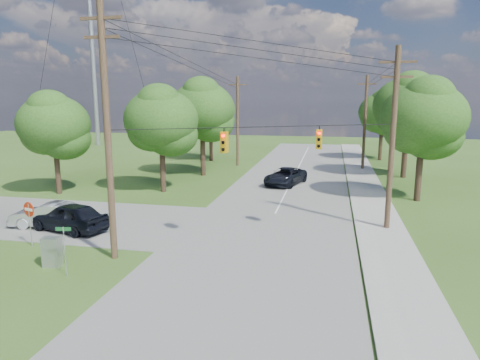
% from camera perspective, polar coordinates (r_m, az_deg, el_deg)
% --- Properties ---
extents(ground, '(140.00, 140.00, 0.00)m').
position_cam_1_polar(ground, '(19.96, -4.97, -11.70)').
color(ground, '#37531B').
rests_on(ground, ground).
extents(main_road, '(10.00, 100.00, 0.03)m').
position_cam_1_polar(main_road, '(24.11, 3.14, -7.60)').
color(main_road, gray).
rests_on(main_road, ground).
extents(sidewalk_east, '(2.60, 100.00, 0.12)m').
position_cam_1_polar(sidewalk_east, '(24.05, 19.28, -8.15)').
color(sidewalk_east, '#A8A69D').
rests_on(sidewalk_east, ground).
extents(pole_sw, '(2.00, 0.32, 12.00)m').
position_cam_1_polar(pole_sw, '(20.69, -17.28, 6.45)').
color(pole_sw, brown).
rests_on(pole_sw, ground).
extents(pole_ne, '(2.00, 0.32, 10.50)m').
position_cam_1_polar(pole_ne, '(25.91, 19.68, 5.42)').
color(pole_ne, brown).
rests_on(pole_ne, ground).
extents(pole_north_e, '(2.00, 0.32, 10.00)m').
position_cam_1_polar(pole_north_e, '(47.78, 16.31, 7.43)').
color(pole_north_e, brown).
rests_on(pole_north_e, ground).
extents(pole_north_w, '(2.00, 0.32, 10.00)m').
position_cam_1_polar(pole_north_w, '(48.81, -0.33, 7.92)').
color(pole_north_w, brown).
rests_on(pole_north_w, ground).
extents(power_lines, '(13.93, 29.62, 4.93)m').
position_cam_1_polar(power_lines, '(29.45, 4.41, 13.78)').
color(power_lines, black).
rests_on(power_lines, ground).
extents(traffic_signals, '(4.91, 3.27, 1.05)m').
position_cam_1_polar(traffic_signals, '(22.32, 4.47, 5.31)').
color(traffic_signals, '#C6920B').
rests_on(traffic_signals, ground).
extents(radio_mast, '(0.70, 0.70, 45.00)m').
position_cam_1_polar(radio_mast, '(75.31, -19.46, 21.67)').
color(radio_mast, '#989B9E').
rests_on(radio_mast, ground).
extents(tree_w_near, '(6.00, 6.00, 8.40)m').
position_cam_1_polar(tree_w_near, '(35.33, -10.48, 7.90)').
color(tree_w_near, '#432E21').
rests_on(tree_w_near, ground).
extents(tree_w_mid, '(6.40, 6.40, 9.22)m').
position_cam_1_polar(tree_w_mid, '(42.49, -5.07, 9.40)').
color(tree_w_mid, '#432E21').
rests_on(tree_w_mid, ground).
extents(tree_w_far, '(6.00, 6.00, 8.73)m').
position_cam_1_polar(tree_w_far, '(52.65, -3.93, 9.34)').
color(tree_w_far, '#432E21').
rests_on(tree_w_far, ground).
extents(tree_e_near, '(6.20, 6.20, 8.81)m').
position_cam_1_polar(tree_e_near, '(34.24, 23.25, 7.67)').
color(tree_e_near, '#432E21').
rests_on(tree_e_near, ground).
extents(tree_e_mid, '(6.60, 6.60, 9.64)m').
position_cam_1_polar(tree_e_mid, '(44.16, 21.52, 9.18)').
color(tree_e_mid, '#432E21').
rests_on(tree_e_mid, ground).
extents(tree_e_far, '(5.80, 5.80, 8.32)m').
position_cam_1_polar(tree_e_far, '(55.94, 18.48, 8.56)').
color(tree_e_far, '#432E21').
rests_on(tree_e_far, ground).
extents(tree_cross_n, '(5.60, 5.60, 7.91)m').
position_cam_1_polar(tree_cross_n, '(37.05, -23.57, 6.80)').
color(tree_cross_n, '#432E21').
rests_on(tree_cross_n, ground).
extents(car_cross_dark, '(5.23, 3.13, 1.67)m').
position_cam_1_polar(car_cross_dark, '(26.81, -21.84, -4.58)').
color(car_cross_dark, black).
rests_on(car_cross_dark, cross_road).
extents(car_cross_silver, '(4.62, 2.27, 1.46)m').
position_cam_1_polar(car_cross_silver, '(28.15, -24.11, -4.26)').
color(car_cross_silver, '#A5A8AC').
rests_on(car_cross_silver, cross_road).
extents(car_main_north, '(3.87, 5.82, 1.48)m').
position_cam_1_polar(car_main_north, '(38.34, 6.07, 0.49)').
color(car_main_north, black).
rests_on(car_main_north, main_road).
extents(control_cabinet, '(0.84, 0.67, 1.38)m').
position_cam_1_polar(control_cabinet, '(21.73, -23.79, -8.76)').
color(control_cabinet, '#989B9E').
rests_on(control_cabinet, ground).
extents(do_not_enter_sign, '(0.77, 0.25, 2.39)m').
position_cam_1_polar(do_not_enter_sign, '(24.70, -26.29, -4.11)').
color(do_not_enter_sign, '#989B9E').
rests_on(do_not_enter_sign, ground).
extents(street_name_sign, '(0.66, 0.15, 2.23)m').
position_cam_1_polar(street_name_sign, '(20.08, -22.37, -7.93)').
color(street_name_sign, '#989B9E').
rests_on(street_name_sign, ground).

